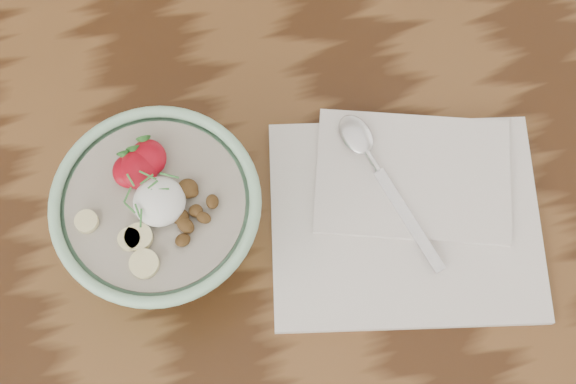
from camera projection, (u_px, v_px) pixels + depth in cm
name	position (u px, v px, depth cm)	size (l,w,h in cm)	color
table	(211.00, 302.00, 87.15)	(160.00, 90.00, 75.00)	#381F0E
breakfast_bowl	(161.00, 216.00, 74.01)	(18.80, 18.80, 12.29)	#9DD3AA
napkin	(407.00, 211.00, 80.14)	(30.91, 27.16, 1.64)	white
spoon	(369.00, 155.00, 80.70)	(6.40, 18.50, 0.97)	silver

